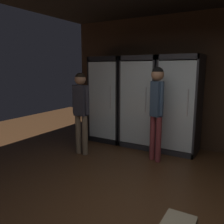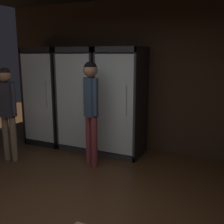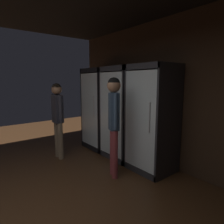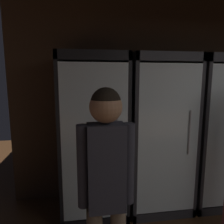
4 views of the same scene
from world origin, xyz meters
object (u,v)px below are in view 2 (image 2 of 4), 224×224
(cooler_center, at_px, (123,103))
(cooler_left, at_px, (84,100))
(shopper_near, at_px, (7,105))
(cooler_far_left, at_px, (50,97))
(shopper_far, at_px, (91,101))

(cooler_center, bearing_deg, cooler_left, -179.99)
(cooler_left, height_order, shopper_near, cooler_left)
(cooler_far_left, relative_size, shopper_near, 1.21)
(shopper_near, xyz_separation_m, shopper_far, (1.38, 0.41, 0.10))
(cooler_far_left, bearing_deg, shopper_far, -28.51)
(cooler_center, distance_m, shopper_far, 0.81)
(shopper_far, bearing_deg, shopper_near, -163.66)
(cooler_far_left, height_order, shopper_far, cooler_far_left)
(cooler_left, bearing_deg, cooler_center, 0.01)
(cooler_far_left, height_order, shopper_near, cooler_far_left)
(cooler_left, distance_m, cooler_center, 0.82)
(cooler_far_left, xyz_separation_m, cooler_center, (1.63, -0.00, -0.00))
(cooler_far_left, relative_size, cooler_center, 1.00)
(cooler_center, bearing_deg, shopper_near, -143.95)
(cooler_far_left, bearing_deg, cooler_left, -0.09)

